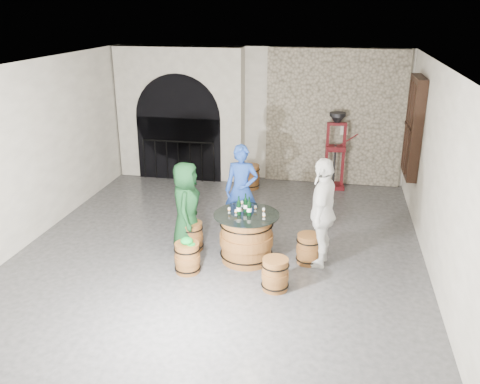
% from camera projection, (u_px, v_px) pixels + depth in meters
% --- Properties ---
extents(ground, '(8.00, 8.00, 0.00)m').
position_uv_depth(ground, '(223.00, 246.00, 9.17)').
color(ground, '#323234').
rests_on(ground, ground).
extents(wall_back, '(8.00, 0.00, 8.00)m').
position_uv_depth(wall_back, '(259.00, 115.00, 12.30)').
color(wall_back, beige).
rests_on(wall_back, ground).
extents(wall_front, '(8.00, 0.00, 8.00)m').
position_uv_depth(wall_front, '(130.00, 278.00, 4.93)').
color(wall_front, beige).
rests_on(wall_front, ground).
extents(wall_left, '(0.00, 8.00, 8.00)m').
position_uv_depth(wall_left, '(35.00, 151.00, 9.25)').
color(wall_left, beige).
rests_on(wall_left, ground).
extents(wall_right, '(0.00, 8.00, 8.00)m').
position_uv_depth(wall_right, '(439.00, 174.00, 7.99)').
color(wall_right, beige).
rests_on(wall_right, ground).
extents(ceiling, '(8.00, 8.00, 0.00)m').
position_uv_depth(ceiling, '(221.00, 65.00, 8.06)').
color(ceiling, beige).
rests_on(ceiling, wall_back).
extents(stone_facing_panel, '(3.20, 0.12, 3.18)m').
position_uv_depth(stone_facing_panel, '(334.00, 118.00, 11.92)').
color(stone_facing_panel, '#A09580').
rests_on(stone_facing_panel, ground).
extents(arched_opening, '(3.10, 0.60, 3.19)m').
position_uv_depth(arched_opening, '(181.00, 114.00, 12.41)').
color(arched_opening, beige).
rests_on(arched_opening, ground).
extents(shuttered_window, '(0.23, 1.10, 2.00)m').
position_uv_depth(shuttered_window, '(413.00, 127.00, 10.15)').
color(shuttered_window, black).
rests_on(shuttered_window, wall_right).
extents(barrel_table, '(1.10, 1.10, 0.84)m').
position_uv_depth(barrel_table, '(246.00, 237.00, 8.55)').
color(barrel_table, brown).
rests_on(barrel_table, ground).
extents(barrel_stool_left, '(0.43, 0.43, 0.51)m').
position_uv_depth(barrel_stool_left, '(191.00, 236.00, 8.98)').
color(barrel_stool_left, brown).
rests_on(barrel_stool_left, ground).
extents(barrel_stool_far, '(0.43, 0.43, 0.51)m').
position_uv_depth(barrel_stool_far, '(242.00, 221.00, 9.59)').
color(barrel_stool_far, brown).
rests_on(barrel_stool_far, ground).
extents(barrel_stool_right, '(0.43, 0.43, 0.51)m').
position_uv_depth(barrel_stool_right, '(309.00, 249.00, 8.51)').
color(barrel_stool_right, brown).
rests_on(barrel_stool_right, ground).
extents(barrel_stool_near_right, '(0.43, 0.43, 0.51)m').
position_uv_depth(barrel_stool_near_right, '(275.00, 274.00, 7.70)').
color(barrel_stool_near_right, brown).
rests_on(barrel_stool_near_right, ground).
extents(barrel_stool_near_left, '(0.43, 0.43, 0.51)m').
position_uv_depth(barrel_stool_near_left, '(187.00, 258.00, 8.21)').
color(barrel_stool_near_left, brown).
rests_on(barrel_stool_near_left, ground).
extents(green_cap, '(0.25, 0.20, 0.11)m').
position_uv_depth(green_cap, '(187.00, 241.00, 8.10)').
color(green_cap, '#0C8B28').
rests_on(green_cap, barrel_stool_near_left).
extents(person_green, '(0.62, 0.85, 1.61)m').
position_uv_depth(person_green, '(186.00, 207.00, 8.82)').
color(person_green, '#0F3819').
rests_on(person_green, ground).
extents(person_blue, '(0.64, 0.44, 1.71)m').
position_uv_depth(person_blue, '(242.00, 190.00, 9.46)').
color(person_blue, '#1B3D98').
rests_on(person_blue, ground).
extents(person_white, '(0.60, 1.14, 1.85)m').
position_uv_depth(person_white, '(322.00, 212.00, 8.26)').
color(person_white, white).
rests_on(person_white, ground).
extents(wine_bottle_left, '(0.08, 0.08, 0.32)m').
position_uv_depth(wine_bottle_left, '(239.00, 207.00, 8.34)').
color(wine_bottle_left, black).
rests_on(wine_bottle_left, barrel_table).
extents(wine_bottle_center, '(0.08, 0.08, 0.32)m').
position_uv_depth(wine_bottle_center, '(249.00, 208.00, 8.31)').
color(wine_bottle_center, black).
rests_on(wine_bottle_center, barrel_table).
extents(wine_bottle_right, '(0.08, 0.08, 0.32)m').
position_uv_depth(wine_bottle_right, '(246.00, 205.00, 8.45)').
color(wine_bottle_right, black).
rests_on(wine_bottle_right, barrel_table).
extents(tasting_glass_a, '(0.05, 0.05, 0.10)m').
position_uv_depth(tasting_glass_a, '(236.00, 212.00, 8.34)').
color(tasting_glass_a, '#C27025').
rests_on(tasting_glass_a, barrel_table).
extents(tasting_glass_b, '(0.05, 0.05, 0.10)m').
position_uv_depth(tasting_glass_b, '(264.00, 211.00, 8.41)').
color(tasting_glass_b, '#C27025').
rests_on(tasting_glass_b, barrel_table).
extents(tasting_glass_c, '(0.05, 0.05, 0.10)m').
position_uv_depth(tasting_glass_c, '(242.00, 204.00, 8.71)').
color(tasting_glass_c, '#C27025').
rests_on(tasting_glass_c, barrel_table).
extents(tasting_glass_d, '(0.05, 0.05, 0.10)m').
position_uv_depth(tasting_glass_d, '(255.00, 209.00, 8.50)').
color(tasting_glass_d, '#C27025').
rests_on(tasting_glass_d, barrel_table).
extents(tasting_glass_e, '(0.05, 0.05, 0.10)m').
position_uv_depth(tasting_glass_e, '(264.00, 216.00, 8.18)').
color(tasting_glass_e, '#C27025').
rests_on(tasting_glass_e, barrel_table).
extents(tasting_glass_f, '(0.05, 0.05, 0.10)m').
position_uv_depth(tasting_glass_f, '(229.00, 210.00, 8.43)').
color(tasting_glass_f, '#C27025').
rests_on(tasting_glass_f, barrel_table).
extents(side_barrel, '(0.43, 0.43, 0.58)m').
position_uv_depth(side_barrel, '(251.00, 177.00, 11.99)').
color(side_barrel, brown).
rests_on(side_barrel, ground).
extents(corking_press, '(0.76, 0.45, 1.81)m').
position_uv_depth(corking_press, '(336.00, 145.00, 11.74)').
color(corking_press, '#540E13').
rests_on(corking_press, ground).
extents(control_box, '(0.18, 0.10, 0.22)m').
position_uv_depth(control_box, '(344.00, 130.00, 11.89)').
color(control_box, silver).
rests_on(control_box, wall_back).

